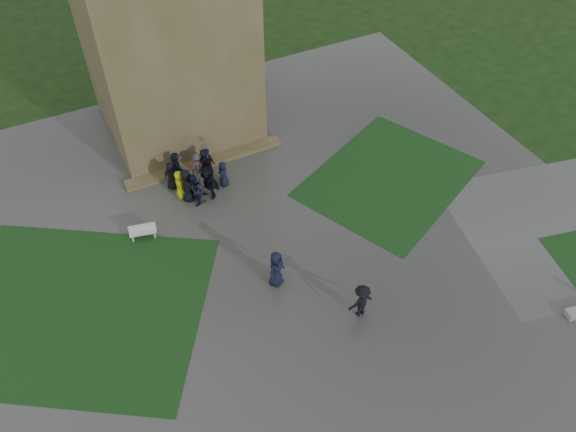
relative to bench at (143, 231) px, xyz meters
name	(u,v)px	position (x,y,z in m)	size (l,w,h in m)	color
ground	(291,305)	(4.62, -6.79, -0.41)	(120.00, 120.00, 0.00)	black
plaza	(272,272)	(4.62, -4.79, -0.40)	(34.00, 34.00, 0.02)	#393936
lawn_inset_left	(76,309)	(-3.88, -2.79, -0.38)	(11.00, 9.00, 0.01)	#113312
lawn_inset_right	(389,178)	(13.12, -1.79, -0.38)	(9.00, 7.00, 0.01)	#113312
tower_plinth	(205,162)	(4.62, 3.81, -0.28)	(9.00, 0.80, 0.22)	brown
bench	(143,231)	(0.00, 0.00, 0.00)	(1.36, 0.67, 0.75)	silver
visitor_cluster	(197,174)	(3.63, 2.03, 0.69)	(3.44, 4.00, 2.54)	black
pedestrian_mid	(276,269)	(4.58, -5.40, 0.59)	(0.95, 0.65, 1.95)	black
pedestrian_near	(361,301)	(7.07, -8.53, 0.51)	(1.16, 0.60, 1.80)	black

